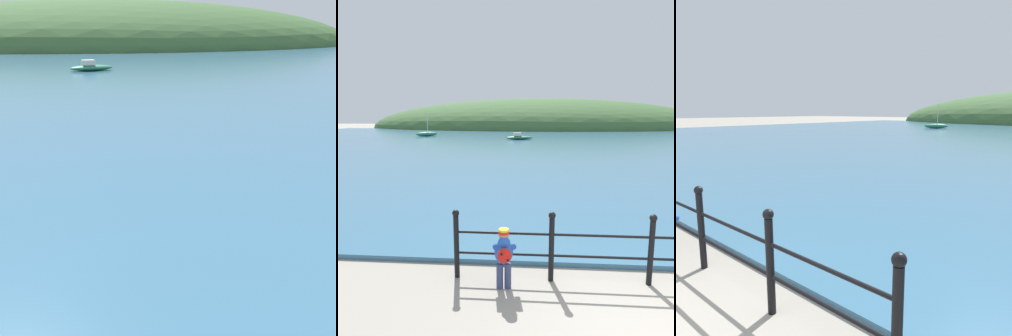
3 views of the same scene
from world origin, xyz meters
The scene contains 6 objects.
water centered at (0.00, 32.00, 0.05)m, with size 80.00×60.00×0.10m, color #386684.
far_hillside centered at (0.00, 70.78, 0.00)m, with size 75.18×41.35×12.73m.
iron_railing centered at (-0.48, 1.50, 0.64)m, with size 4.97×0.12×1.21m.
child_in_coat centered at (-2.06, 1.17, 0.61)m, with size 0.42×0.55×1.00m.
boat_green_fishing centered at (-15.23, 37.39, 0.39)m, with size 2.77×2.38×2.84m.
boat_blue_hull centered at (-3.18, 32.77, 0.34)m, with size 3.22×1.77×0.75m.
Camera 2 is at (-1.62, -3.73, 2.78)m, focal length 35.00 mm.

